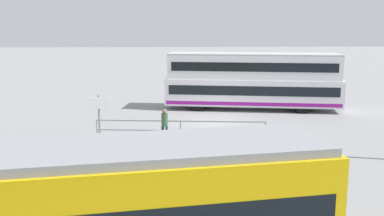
{
  "coord_description": "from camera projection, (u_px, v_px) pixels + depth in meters",
  "views": [
    {
      "loc": [
        2.56,
        26.79,
        6.08
      ],
      "look_at": [
        1.66,
        6.07,
        2.04
      ],
      "focal_mm": 41.96,
      "sensor_mm": 36.0,
      "label": 1
    }
  ],
  "objects": [
    {
      "name": "pedestrian_railing",
      "position": [
        181.0,
        127.0,
        22.93
      ],
      "size": [
        8.7,
        0.9,
        1.08
      ],
      "color": "gray",
      "rests_on": "ground"
    },
    {
      "name": "double_decker_bus",
      "position": [
        253.0,
        81.0,
        31.0
      ],
      "size": [
        12.22,
        4.37,
        3.9
      ],
      "color": "white",
      "rests_on": "ground"
    },
    {
      "name": "info_sign",
      "position": [
        99.0,
        109.0,
        23.47
      ],
      "size": [
        1.07,
        0.15,
        2.26
      ],
      "color": "slate",
      "rests_on": "ground"
    },
    {
      "name": "pedestrian_near_railing",
      "position": [
        165.0,
        123.0,
        22.6
      ],
      "size": [
        0.42,
        0.42,
        1.74
      ],
      "color": "#33384C",
      "rests_on": "ground"
    },
    {
      "name": "ground_plane",
      "position": [
        215.0,
        121.0,
        27.54
      ],
      "size": [
        160.0,
        160.0,
        0.0
      ],
      "primitive_type": "plane",
      "color": "gray"
    }
  ]
}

